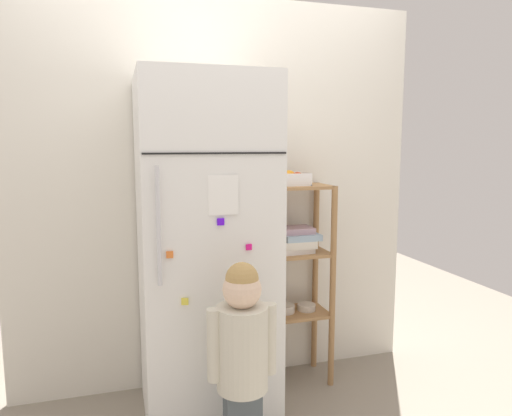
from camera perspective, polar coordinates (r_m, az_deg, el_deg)
ground_plane at (r=2.84m, az=-2.40°, el=-22.96°), size 6.00×6.00×0.00m
kitchen_wall_back at (r=2.83m, az=-4.41°, el=1.57°), size 2.46×0.03×2.30m
refrigerator at (r=2.49m, az=-6.18°, el=-5.12°), size 0.67×0.69×1.80m
child_standing at (r=2.12m, az=-1.69°, el=-16.57°), size 0.31×0.23×0.96m
pantry_shelf_unit at (r=2.85m, az=4.88°, el=-6.71°), size 0.40×0.29×1.21m
fruit_bin at (r=2.79m, az=4.46°, el=3.57°), size 0.18×0.19×0.09m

